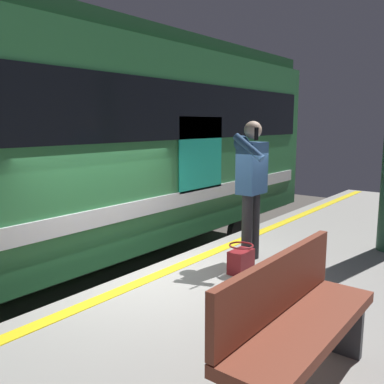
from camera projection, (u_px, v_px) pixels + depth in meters
The scene contains 9 objects.
ground_plane at pixel (149, 350), 5.33m from camera, with size 24.43×24.43×0.00m, color #4C4742.
platform at pixel (346, 384), 3.74m from camera, with size 15.29×4.92×1.12m, color gray.
safety_line at pixel (166, 272), 4.96m from camera, with size 14.99×0.16×0.01m, color yellow.
track_rail_near at pixel (79, 314), 6.19m from camera, with size 19.88×0.08×0.16m, color slate.
track_rail_far at pixel (27, 290), 7.06m from camera, with size 19.88×0.08×0.16m, color slate.
train_carriage at pixel (44, 140), 6.23m from camera, with size 11.84×2.78×4.16m.
passenger at pixel (251, 179), 5.25m from camera, with size 0.57×0.55×1.78m.
handbag at pixel (241, 260), 4.92m from camera, with size 0.32×0.29×0.34m.
bench at pixel (295, 319), 2.72m from camera, with size 1.57×0.44×0.90m.
Camera 1 is at (3.54, 3.47, 2.88)m, focal length 39.04 mm.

